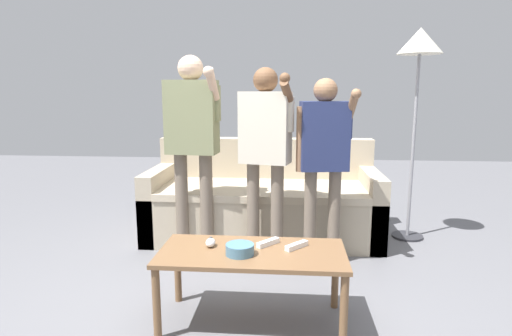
# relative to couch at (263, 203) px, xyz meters

# --- Properties ---
(ground_plane) EXTENTS (12.00, 12.00, 0.00)m
(ground_plane) POSITION_rel_couch_xyz_m (-0.07, -1.40, -0.31)
(ground_plane) COLOR slate
(couch) EXTENTS (2.09, 0.92, 0.88)m
(couch) POSITION_rel_couch_xyz_m (0.00, 0.00, 0.00)
(couch) COLOR #B7A88E
(couch) RESTS_ON ground
(coffee_table) EXTENTS (1.06, 0.50, 0.44)m
(coffee_table) POSITION_rel_couch_xyz_m (0.03, -1.55, 0.08)
(coffee_table) COLOR brown
(coffee_table) RESTS_ON ground
(snack_bowl) EXTENTS (0.16, 0.16, 0.06)m
(snack_bowl) POSITION_rel_couch_xyz_m (-0.03, -1.61, 0.16)
(snack_bowl) COLOR teal
(snack_bowl) RESTS_ON coffee_table
(game_remote_nunchuk) EXTENTS (0.06, 0.09, 0.05)m
(game_remote_nunchuk) POSITION_rel_couch_xyz_m (-0.22, -1.50, 0.16)
(game_remote_nunchuk) COLOR white
(game_remote_nunchuk) RESTS_ON coffee_table
(floor_lamp) EXTENTS (0.38, 0.38, 1.87)m
(floor_lamp) POSITION_rel_couch_xyz_m (1.34, 0.02, 1.35)
(floor_lamp) COLOR #2D2D33
(floor_lamp) RESTS_ON ground
(player_left) EXTENTS (0.47, 0.39, 1.61)m
(player_left) POSITION_rel_couch_xyz_m (-0.54, -0.52, 0.71)
(player_left) COLOR #756656
(player_left) RESTS_ON ground
(player_center) EXTENTS (0.44, 0.39, 1.51)m
(player_center) POSITION_rel_couch_xyz_m (0.05, -0.62, 0.65)
(player_center) COLOR #756656
(player_center) RESTS_ON ground
(player_right) EXTENTS (0.44, 0.31, 1.43)m
(player_right) POSITION_rel_couch_xyz_m (0.50, -0.65, 0.59)
(player_right) COLOR #756656
(player_right) RESTS_ON ground
(game_remote_wand_near) EXTENTS (0.14, 0.14, 0.03)m
(game_remote_wand_near) POSITION_rel_couch_xyz_m (0.12, -1.45, 0.15)
(game_remote_wand_near) COLOR white
(game_remote_wand_near) RESTS_ON coffee_table
(game_remote_wand_far) EXTENTS (0.14, 0.14, 0.03)m
(game_remote_wand_far) POSITION_rel_couch_xyz_m (0.29, -1.49, 0.15)
(game_remote_wand_far) COLOR white
(game_remote_wand_far) RESTS_ON coffee_table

